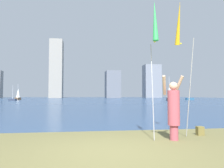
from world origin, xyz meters
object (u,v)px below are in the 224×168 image
at_px(bag, 200,131).
at_px(sailboat_5, 169,93).
at_px(sailboat_2, 190,99).
at_px(sailboat_0, 12,100).
at_px(sailboat_1, 18,95).
at_px(kite_flag_left, 155,24).
at_px(kite_flag_right, 179,26).
at_px(person, 174,108).

xyz_separation_m(bag, sailboat_5, (15.11, 38.36, 1.65)).
relative_size(bag, sailboat_2, 0.07).
xyz_separation_m(sailboat_0, sailboat_1, (-1.35, 8.92, 1.07)).
distance_m(kite_flag_left, sailboat_2, 54.01).
height_order(kite_flag_right, sailboat_2, kite_flag_right).
bearing_deg(sailboat_0, sailboat_2, 4.00).
xyz_separation_m(kite_flag_left, sailboat_2, (25.76, 47.39, -2.96)).
xyz_separation_m(sailboat_1, sailboat_2, (44.21, -5.92, -1.06)).
bearing_deg(sailboat_2, bag, -117.28).
bearing_deg(person, bag, 12.94).
xyz_separation_m(kite_flag_right, sailboat_2, (24.62, 46.48, -3.25)).
xyz_separation_m(kite_flag_left, sailboat_5, (16.80, 39.08, -1.44)).
relative_size(kite_flag_left, kite_flag_right, 0.91).
bearing_deg(bag, sailboat_2, 62.72).
bearing_deg(kite_flag_left, sailboat_5, 66.74).
height_order(kite_flag_right, sailboat_1, kite_flag_right).
height_order(sailboat_0, sailboat_1, sailboat_1).
bearing_deg(bag, kite_flag_left, -156.99).
distance_m(bag, sailboat_1, 56.33).
bearing_deg(sailboat_2, kite_flag_right, -117.91).
xyz_separation_m(kite_flag_left, kite_flag_right, (1.14, 0.90, 0.29)).
bearing_deg(bag, sailboat_5, 68.50).
height_order(kite_flag_left, sailboat_5, sailboat_5).
bearing_deg(bag, kite_flag_right, 161.41).
height_order(kite_flag_left, sailboat_0, kite_flag_left).
height_order(sailboat_0, sailboat_2, sailboat_2).
relative_size(kite_flag_left, sailboat_2, 1.05).
height_order(bag, sailboat_5, sailboat_5).
relative_size(sailboat_0, sailboat_1, 0.83).
distance_m(kite_flag_right, sailboat_0, 47.27).
bearing_deg(kite_flag_right, sailboat_0, 112.75).
xyz_separation_m(person, sailboat_2, (25.19, 47.25, -0.62)).
bearing_deg(kite_flag_left, sailboat_2, 61.47).
bearing_deg(sailboat_2, sailboat_1, 172.37).
relative_size(person, kite_flag_right, 0.42).
xyz_separation_m(kite_flag_left, sailboat_1, (-18.45, 53.31, -1.90)).
relative_size(person, sailboat_1, 0.44).
relative_size(kite_flag_right, sailboat_5, 0.81).
bearing_deg(sailboat_2, sailboat_5, -137.16).
xyz_separation_m(bag, sailboat_0, (-18.79, 43.67, 0.12)).
bearing_deg(kite_flag_right, sailboat_1, 110.49).
relative_size(sailboat_0, sailboat_2, 0.93).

